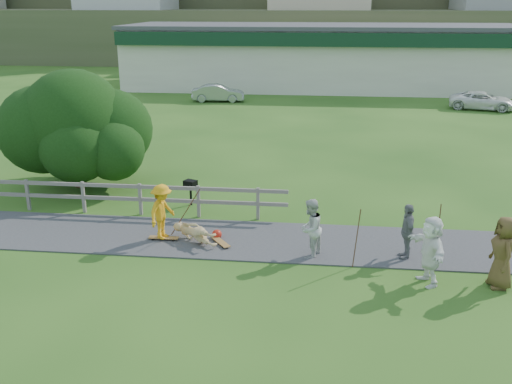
% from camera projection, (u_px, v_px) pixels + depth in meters
% --- Properties ---
extents(ground, '(260.00, 260.00, 0.00)m').
position_uv_depth(ground, '(175.00, 258.00, 16.09)').
color(ground, '#244F16').
rests_on(ground, ground).
extents(path, '(34.00, 3.00, 0.04)m').
position_uv_depth(path, '(187.00, 237.00, 17.49)').
color(path, '#343437').
rests_on(path, ground).
extents(fence, '(15.05, 0.10, 1.10)m').
position_uv_depth(fence, '(66.00, 192.00, 19.46)').
color(fence, '#67625B').
rests_on(fence, ground).
extents(strip_mall, '(32.50, 10.75, 5.10)m').
position_uv_depth(strip_mall, '(323.00, 56.00, 47.77)').
color(strip_mall, beige).
rests_on(strip_mall, ground).
extents(skater_rider, '(0.95, 1.23, 1.68)m').
position_uv_depth(skater_rider, '(162.00, 215.00, 17.02)').
color(skater_rider, orange).
rests_on(skater_rider, ground).
extents(skater_fallen, '(1.35, 1.60, 0.62)m').
position_uv_depth(skater_fallen, '(195.00, 233.00, 17.06)').
color(skater_fallen, tan).
rests_on(skater_fallen, ground).
extents(spectator_a, '(0.93, 1.02, 1.72)m').
position_uv_depth(spectator_a, '(310.00, 229.00, 15.93)').
color(spectator_a, silver).
rests_on(spectator_a, ground).
extents(spectator_b, '(0.45, 0.97, 1.62)m').
position_uv_depth(spectator_b, '(407.00, 232.00, 15.86)').
color(spectator_b, gray).
rests_on(spectator_b, ground).
extents(spectator_c, '(0.67, 0.97, 1.89)m').
position_uv_depth(spectator_c, '(503.00, 253.00, 14.21)').
color(spectator_c, brown).
rests_on(spectator_c, ground).
extents(spectator_d, '(0.99, 1.78, 1.83)m').
position_uv_depth(spectator_d, '(430.00, 250.00, 14.40)').
color(spectator_d, white).
rests_on(spectator_d, ground).
extents(car_silver, '(3.86, 1.65, 1.24)m').
position_uv_depth(car_silver, '(218.00, 93.00, 41.18)').
color(car_silver, '#A2A5A9').
rests_on(car_silver, ground).
extents(car_white, '(4.65, 3.01, 1.19)m').
position_uv_depth(car_white, '(483.00, 101.00, 38.13)').
color(car_white, white).
rests_on(car_white, ground).
extents(tree, '(6.36, 6.36, 3.83)m').
position_uv_depth(tree, '(76.00, 138.00, 21.80)').
color(tree, black).
rests_on(tree, ground).
extents(bbq, '(0.52, 0.47, 0.92)m').
position_uv_depth(bbq, '(191.00, 193.00, 20.18)').
color(bbq, black).
rests_on(bbq, ground).
extents(longboard_rider, '(0.91, 0.23, 0.10)m').
position_uv_depth(longboard_rider, '(164.00, 239.00, 17.27)').
color(longboard_rider, brown).
rests_on(longboard_rider, ground).
extents(longboard_fallen, '(0.70, 0.84, 0.10)m').
position_uv_depth(longboard_fallen, '(221.00, 243.00, 16.96)').
color(longboard_fallen, brown).
rests_on(longboard_fallen, ground).
extents(helmet, '(0.30, 0.30, 0.30)m').
position_uv_depth(helmet, '(217.00, 234.00, 17.38)').
color(helmet, red).
rests_on(helmet, ground).
extents(pole_rider, '(0.03, 0.03, 1.83)m').
position_uv_depth(pole_rider, '(185.00, 209.00, 17.31)').
color(pole_rider, '#503120').
rests_on(pole_rider, ground).
extents(pole_spec_left, '(0.03, 0.03, 1.70)m').
position_uv_depth(pole_spec_left, '(357.00, 239.00, 15.28)').
color(pole_spec_left, '#503120').
rests_on(pole_spec_left, ground).
extents(pole_spec_right, '(0.03, 0.03, 2.00)m').
position_uv_depth(pole_spec_right, '(437.00, 240.00, 14.79)').
color(pole_spec_right, '#503120').
rests_on(pole_spec_right, ground).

